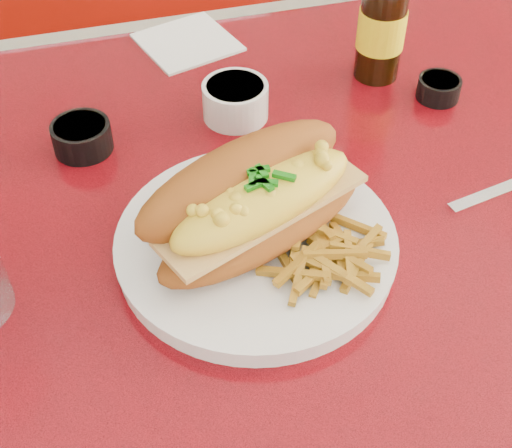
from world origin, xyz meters
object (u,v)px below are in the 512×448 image
object	(u,v)px
dinner_plate	(256,244)
gravy_ramekin	(235,100)
mac_hoagie	(255,200)
sauce_cup_right	(439,87)
booth_bench_far	(173,121)
beer_bottle	(384,13)
fork	(252,215)
sauce_cup_left	(82,136)
diner_table	(277,289)

from	to	relation	value
dinner_plate	gravy_ramekin	world-z (taller)	gravy_ramekin
mac_hoagie	sauce_cup_right	xyz separation A→B (m)	(0.30, 0.19, -0.05)
booth_bench_far	mac_hoagie	xyz separation A→B (m)	(-0.05, -0.88, 0.55)
dinner_plate	mac_hoagie	xyz separation A→B (m)	(0.00, 0.01, 0.05)
mac_hoagie	sauce_cup_right	world-z (taller)	mac_hoagie
beer_bottle	fork	bearing A→B (deg)	-135.46
booth_bench_far	gravy_ramekin	bearing A→B (deg)	-90.85
fork	beer_bottle	distance (m)	0.34
sauce_cup_left	beer_bottle	distance (m)	0.40
sauce_cup_right	fork	bearing A→B (deg)	-150.97
gravy_ramekin	beer_bottle	xyz separation A→B (m)	(0.20, 0.04, 0.07)
fork	booth_bench_far	bearing A→B (deg)	7.57
fork	beer_bottle	xyz separation A→B (m)	(0.24, 0.23, 0.07)
mac_hoagie	diner_table	bearing A→B (deg)	32.32
booth_bench_far	sauce_cup_right	xyz separation A→B (m)	(0.25, -0.69, 0.50)
mac_hoagie	sauce_cup_right	distance (m)	0.35
booth_bench_far	sauce_cup_left	distance (m)	0.86
diner_table	fork	xyz separation A→B (m)	(-0.04, -0.04, 0.18)
dinner_plate	gravy_ramekin	size ratio (longest dim) A/B	3.32
dinner_plate	sauce_cup_right	size ratio (longest dim) A/B	5.22
mac_hoagie	sauce_cup_left	size ratio (longest dim) A/B	2.96
mac_hoagie	booth_bench_far	bearing A→B (deg)	64.52
dinner_plate	sauce_cup_right	bearing A→B (deg)	33.34
diner_table	beer_bottle	size ratio (longest dim) A/B	5.14
sauce_cup_right	beer_bottle	world-z (taller)	beer_bottle
gravy_ramekin	sauce_cup_left	bearing A→B (deg)	-175.97
diner_table	dinner_plate	size ratio (longest dim) A/B	3.62
mac_hoagie	gravy_ramekin	world-z (taller)	mac_hoagie
booth_bench_far	mac_hoagie	world-z (taller)	booth_bench_far
sauce_cup_left	sauce_cup_right	distance (m)	0.45
sauce_cup_left	sauce_cup_right	bearing A→B (deg)	-2.52
fork	sauce_cup_right	bearing A→B (deg)	-50.47
gravy_ramekin	beer_bottle	distance (m)	0.22
dinner_plate	sauce_cup_right	world-z (taller)	sauce_cup_right
gravy_ramekin	dinner_plate	bearing A→B (deg)	-99.73
gravy_ramekin	sauce_cup_left	size ratio (longest dim) A/B	1.14
sauce_cup_right	dinner_plate	bearing A→B (deg)	-146.66
diner_table	beer_bottle	distance (m)	0.37
dinner_plate	beer_bottle	distance (m)	0.37
gravy_ramekin	mac_hoagie	bearing A→B (deg)	-99.71
gravy_ramekin	sauce_cup_right	distance (m)	0.26
mac_hoagie	beer_bottle	world-z (taller)	beer_bottle
fork	sauce_cup_left	distance (m)	0.24
booth_bench_far	beer_bottle	world-z (taller)	beer_bottle
diner_table	sauce_cup_right	xyz separation A→B (m)	(0.25, 0.12, 0.18)
gravy_ramekin	sauce_cup_right	world-z (taller)	gravy_ramekin
gravy_ramekin	beer_bottle	bearing A→B (deg)	10.53
booth_bench_far	sauce_cup_left	size ratio (longest dim) A/B	13.34
mac_hoagie	dinner_plate	bearing A→B (deg)	-122.86
sauce_cup_right	beer_bottle	bearing A→B (deg)	128.35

